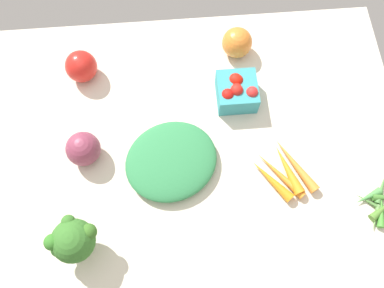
% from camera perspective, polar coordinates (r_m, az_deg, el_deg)
% --- Properties ---
extents(tablecloth, '(1.04, 0.76, 0.02)m').
position_cam_1_polar(tablecloth, '(1.02, -0.00, -0.62)').
color(tablecloth, beige).
rests_on(tablecloth, ground).
extents(red_onion_center, '(0.08, 0.08, 0.08)m').
position_cam_1_polar(red_onion_center, '(1.00, -14.70, -0.52)').
color(red_onion_center, '#82354B').
rests_on(red_onion_center, tablecloth).
extents(heirloom_tomato_orange, '(0.08, 0.08, 0.08)m').
position_cam_1_polar(heirloom_tomato_orange, '(1.11, 6.20, 13.67)').
color(heirloom_tomato_orange, orange).
rests_on(heirloom_tomato_orange, tablecloth).
extents(leafy_greens_clump, '(0.28, 0.27, 0.04)m').
position_cam_1_polar(leafy_greens_clump, '(0.97, -2.88, -2.31)').
color(leafy_greens_clump, '#2F7E48').
rests_on(leafy_greens_clump, tablecloth).
extents(broccoli_head, '(0.11, 0.10, 0.12)m').
position_cam_1_polar(broccoli_head, '(0.91, -16.04, -12.59)').
color(broccoli_head, '#9EBB87').
rests_on(broccoli_head, tablecloth).
extents(berry_basket, '(0.10, 0.10, 0.07)m').
position_cam_1_polar(berry_basket, '(1.04, 6.16, 7.28)').
color(berry_basket, teal).
rests_on(berry_basket, tablecloth).
extents(bell_pepper_red, '(0.09, 0.09, 0.08)m').
position_cam_1_polar(bell_pepper_red, '(1.10, -14.97, 10.25)').
color(bell_pepper_red, red).
rests_on(bell_pepper_red, tablecloth).
extents(okra_pile, '(0.11, 0.14, 0.02)m').
position_cam_1_polar(okra_pile, '(1.05, 24.51, -7.51)').
color(okra_pile, '#477D3A').
rests_on(okra_pile, tablecloth).
extents(carrot_bunch, '(0.16, 0.16, 0.03)m').
position_cam_1_polar(carrot_bunch, '(1.00, 12.61, -3.70)').
color(carrot_bunch, orange).
rests_on(carrot_bunch, tablecloth).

